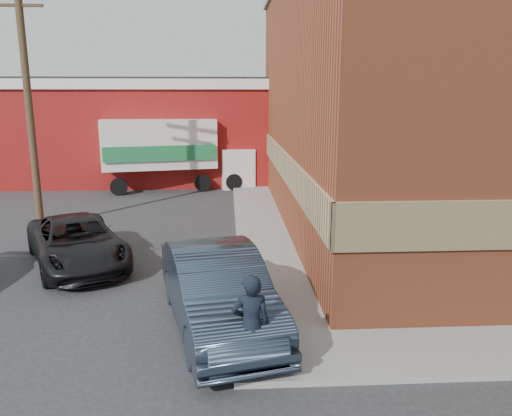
# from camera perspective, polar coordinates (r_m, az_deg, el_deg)

# --- Properties ---
(ground) EXTENTS (90.00, 90.00, 0.00)m
(ground) POSITION_cam_1_polar(r_m,az_deg,el_deg) (10.45, 0.16, -14.56)
(ground) COLOR #28282B
(ground) RESTS_ON ground
(brick_building) EXTENTS (14.25, 18.25, 9.36)m
(brick_building) POSITION_cam_1_polar(r_m,az_deg,el_deg) (20.36, 23.65, 11.54)
(brick_building) COLOR #9A4727
(brick_building) RESTS_ON ground
(sidewalk_west) EXTENTS (1.80, 18.00, 0.12)m
(sidewalk_west) POSITION_cam_1_polar(r_m,az_deg,el_deg) (18.90, 0.36, -1.61)
(sidewalk_west) COLOR gray
(sidewalk_west) RESTS_ON ground
(warehouse) EXTENTS (16.30, 8.30, 5.60)m
(warehouse) POSITION_cam_1_polar(r_m,az_deg,el_deg) (29.82, -13.92, 8.78)
(warehouse) COLOR maroon
(warehouse) RESTS_ON ground
(utility_pole) EXTENTS (2.00, 0.26, 9.00)m
(utility_pole) POSITION_cam_1_polar(r_m,az_deg,el_deg) (19.52, -24.62, 11.62)
(utility_pole) COLOR #513A28
(utility_pole) RESTS_ON ground
(man) EXTENTS (0.68, 0.46, 1.81)m
(man) POSITION_cam_1_polar(r_m,az_deg,el_deg) (8.62, -0.58, -13.28)
(man) COLOR black
(man) RESTS_ON sidewalk_south
(sedan) EXTENTS (2.92, 5.37, 1.68)m
(sedan) POSITION_cam_1_polar(r_m,az_deg,el_deg) (10.54, -4.40, -9.32)
(sedan) COLOR #293444
(sedan) RESTS_ON ground
(suv_a) EXTENTS (4.19, 5.41, 1.36)m
(suv_a) POSITION_cam_1_polar(r_m,az_deg,el_deg) (15.15, -19.80, -3.69)
(suv_a) COLOR black
(suv_a) RESTS_ON ground
(box_truck) EXTENTS (7.49, 3.46, 3.56)m
(box_truck) POSITION_cam_1_polar(r_m,az_deg,el_deg) (25.68, -9.46, 6.65)
(box_truck) COLOR white
(box_truck) RESTS_ON ground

